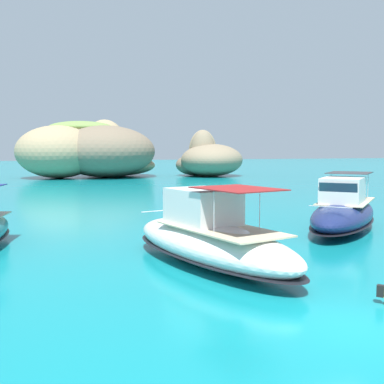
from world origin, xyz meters
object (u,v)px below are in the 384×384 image
(motorboat_white, at_px, (209,240))
(motorboat_navy, at_px, (343,212))
(islet_large, at_px, (93,152))
(islet_small, at_px, (207,159))

(motorboat_white, distance_m, motorboat_navy, 11.63)
(motorboat_white, bearing_deg, islet_large, 86.91)
(islet_large, height_order, motorboat_white, islet_large)
(islet_large, bearing_deg, motorboat_white, -93.09)
(motorboat_navy, bearing_deg, islet_large, 96.89)
(islet_large, relative_size, islet_small, 1.62)
(islet_large, relative_size, motorboat_navy, 2.81)
(islet_large, xyz_separation_m, islet_small, (19.75, -3.10, -1.19))
(motorboat_navy, bearing_deg, islet_small, 77.05)
(motorboat_white, height_order, motorboat_navy, motorboat_navy)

